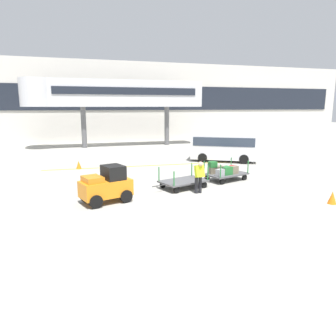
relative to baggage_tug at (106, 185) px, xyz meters
The scene contains 11 objects.
ground_plane 3.77m from the baggage_tug, 17.50° to the right, with size 120.00×120.00×0.00m, color #9E9B91.
apron_lead_line 8.86m from the baggage_tug, 60.51° to the left, with size 15.41×0.20×0.01m, color yellow.
terminal_building 25.41m from the baggage_tug, 81.95° to the left, with size 62.47×2.51×9.16m.
jet_bridge 19.56m from the baggage_tug, 82.80° to the left, with size 17.64×3.00×6.63m.
baggage_tug is the anchor object (origin of this frame).
baggage_cart_lead 4.18m from the baggage_tug, 17.97° to the left, with size 3.08×2.04×1.10m.
baggage_cart_middle 7.06m from the baggage_tug, 18.21° to the left, with size 3.08×2.04×1.10m.
baggage_handler 4.32m from the baggage_tug, ahead, with size 0.42×0.45×1.56m.
shuttle_van 12.40m from the baggage_tug, 39.57° to the left, with size 5.10×4.07×2.10m.
safety_cone_near 9.62m from the baggage_tug, 18.33° to the right, with size 0.36×0.36×0.55m, color orange.
safety_cone_far 8.04m from the baggage_tug, 97.15° to the left, with size 0.36×0.36×0.55m, color orange.
Camera 1 is at (-4.77, -12.08, 4.07)m, focal length 33.45 mm.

